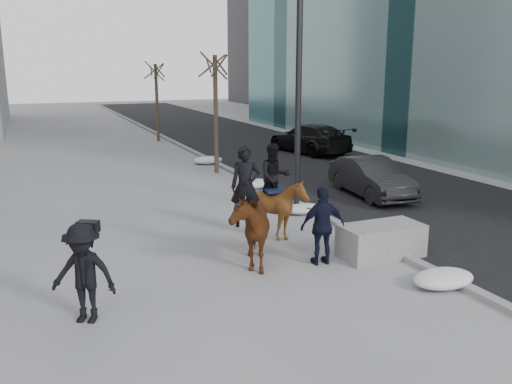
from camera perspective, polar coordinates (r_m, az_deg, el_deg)
name	(u,v)px	position (r m, az deg, el deg)	size (l,w,h in m)	color
ground	(278,271)	(11.79, 2.30, -8.35)	(120.00, 120.00, 0.00)	gray
road	(326,169)	(23.50, 7.37, 2.45)	(8.00, 90.00, 0.01)	black
curb	(239,175)	(21.77, -1.77, 1.85)	(0.25, 90.00, 0.12)	gray
planter	(381,241)	(12.86, 13.03, -5.03)	(1.91, 0.96, 0.76)	#99999C
car_near	(371,177)	(18.67, 12.04, 1.52)	(1.38, 3.95, 1.30)	black
car_far	(309,138)	(27.75, 5.63, 5.65)	(2.06, 5.07, 1.47)	black
tree_near	(216,109)	(22.18, -4.26, 8.75)	(1.20, 1.20, 5.27)	#32251D
tree_far	(157,99)	(32.37, -10.40, 9.63)	(1.20, 1.20, 4.92)	#3D3224
mounted_left	(248,221)	(11.93, -0.86, -3.08)	(1.53, 2.23, 2.64)	#4F290F
mounted_right	(276,202)	(13.69, 2.12, -1.01)	(1.49, 1.62, 2.43)	#4F2E0F
feeder	(323,226)	(12.03, 7.03, -3.57)	(1.07, 0.91, 1.75)	black
camera_crew	(84,273)	(9.74, -17.69, -8.12)	(1.31, 1.14, 1.75)	black
lamppost	(296,42)	(16.06, 4.27, 15.52)	(0.25, 2.15, 9.09)	black
snow_piles	(276,194)	(17.94, 2.08, -0.25)	(1.37, 16.02, 0.35)	silver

